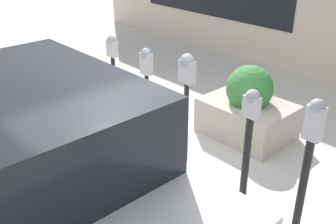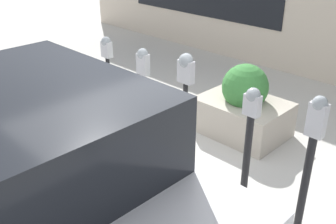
{
  "view_description": "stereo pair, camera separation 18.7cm",
  "coord_description": "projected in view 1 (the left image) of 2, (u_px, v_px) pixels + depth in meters",
  "views": [
    {
      "loc": [
        -2.86,
        2.47,
        2.75
      ],
      "look_at": [
        0.0,
        -0.15,
        0.87
      ],
      "focal_mm": 42.0,
      "sensor_mm": 36.0,
      "label": 1
    },
    {
      "loc": [
        -2.73,
        2.61,
        2.75
      ],
      "look_at": [
        0.0,
        -0.15,
        0.87
      ],
      "focal_mm": 42.0,
      "sensor_mm": 36.0,
      "label": 2
    }
  ],
  "objects": [
    {
      "name": "parking_meter_nearest",
      "position": [
        309.0,
        152.0,
        3.47
      ],
      "size": [
        0.16,
        0.13,
        1.43
      ],
      "color": "black",
      "rests_on": "ground_plane"
    },
    {
      "name": "parked_car_front",
      "position": [
        28.0,
        167.0,
        3.42
      ],
      "size": [
        4.0,
        1.89,
        1.63
      ],
      "rotation": [
        0.0,
        0.0,
        0.0
      ],
      "color": "#B7B7BC",
      "rests_on": "ground_plane"
    },
    {
      "name": "parking_meter_farthest",
      "position": [
        113.0,
        62.0,
        5.56
      ],
      "size": [
        0.16,
        0.14,
        1.33
      ],
      "color": "black",
      "rests_on": "ground_plane"
    },
    {
      "name": "parking_meter_second",
      "position": [
        249.0,
        129.0,
        4.04
      ],
      "size": [
        0.17,
        0.15,
        1.27
      ],
      "color": "black",
      "rests_on": "ground_plane"
    },
    {
      "name": "parking_meter_middle",
      "position": [
        187.0,
        84.0,
        4.43
      ],
      "size": [
        0.19,
        0.17,
        1.45
      ],
      "color": "black",
      "rests_on": "ground_plane"
    },
    {
      "name": "parking_meter_fourth",
      "position": [
        147.0,
        74.0,
        5.0
      ],
      "size": [
        0.17,
        0.14,
        1.34
      ],
      "color": "black",
      "rests_on": "ground_plane"
    },
    {
      "name": "planter_box",
      "position": [
        248.0,
        109.0,
        5.46
      ],
      "size": [
        1.19,
        0.89,
        1.03
      ],
      "color": "#B2A899",
      "rests_on": "ground_plane"
    },
    {
      "name": "curb_strip",
      "position": [
        153.0,
        184.0,
        4.54
      ],
      "size": [
        14.11,
        0.16,
        0.04
      ],
      "color": "gray",
      "rests_on": "ground_plane"
    },
    {
      "name": "ground_plane",
      "position": [
        159.0,
        182.0,
        4.6
      ],
      "size": [
        40.0,
        40.0,
        0.0
      ],
      "primitive_type": "plane",
      "color": "beige"
    }
  ]
}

